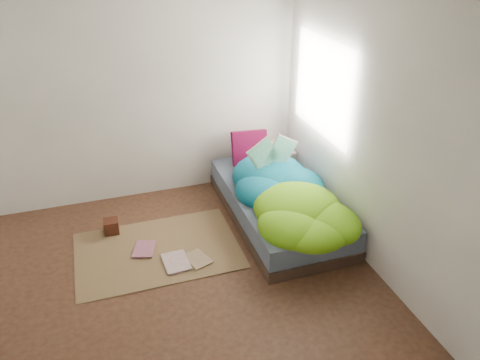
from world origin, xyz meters
name	(u,v)px	position (x,y,z in m)	size (l,w,h in m)	color
ground	(184,282)	(0.00, 0.00, 0.00)	(3.50, 3.50, 0.00)	#3D2217
room_walls	(173,114)	(0.01, 0.01, 1.63)	(3.54, 3.54, 2.62)	beige
bed	(278,205)	(1.22, 0.72, 0.17)	(1.00, 2.00, 0.34)	#34271C
duvet	(288,188)	(1.22, 0.50, 0.51)	(0.96, 1.84, 0.34)	#085C80
rug	(158,250)	(-0.15, 0.55, 0.01)	(1.60, 1.10, 0.01)	brown
pillow_floral	(268,154)	(1.40, 1.51, 0.41)	(0.60, 0.37, 0.13)	beige
pillow_magenta	(250,148)	(1.14, 1.46, 0.55)	(0.41, 0.13, 0.41)	#51051B
open_book	(273,144)	(1.21, 0.90, 0.83)	(0.48, 0.10, 0.29)	green
wooden_box	(111,226)	(-0.56, 1.01, 0.09)	(0.15, 0.15, 0.15)	#350F0C
floor_book_a	(164,265)	(-0.13, 0.28, 0.02)	(0.24, 0.32, 0.02)	beige
floor_book_b	(134,249)	(-0.38, 0.61, 0.03)	(0.21, 0.28, 0.03)	#B7697E
floor_book_c	(189,263)	(0.10, 0.23, 0.02)	(0.20, 0.27, 0.02)	tan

